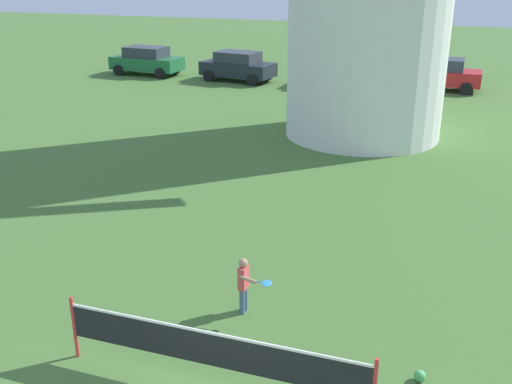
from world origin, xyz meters
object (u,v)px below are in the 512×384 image
player_far (245,282)px  stray_ball (420,376)px  tennis_net (212,350)px  parked_car_red (439,74)px  parked_car_silver (344,72)px  parked_car_green (147,60)px  parked_car_black (238,66)px

player_far → stray_ball: bearing=-16.5°
tennis_net → parked_car_red: parked_car_red is taller
stray_ball → parked_car_silver: 22.98m
parked_car_green → parked_car_black: bearing=-1.3°
tennis_net → stray_ball: tennis_net is taller
stray_ball → parked_car_green: parked_car_green is taller
tennis_net → parked_car_silver: 23.60m
parked_car_black → player_far: bearing=-69.1°
player_far → parked_car_silver: (-2.42, 21.33, 0.19)m
parked_car_green → parked_car_red: 15.90m
player_far → parked_car_red: bearing=84.4°
player_far → parked_car_red: (2.19, 22.30, 0.19)m
tennis_net → stray_ball: (2.94, 1.17, -0.59)m
player_far → parked_car_green: (-13.68, 21.39, 0.19)m
stray_ball → tennis_net: bearing=-158.2°
player_far → parked_car_red: size_ratio=0.27×
parked_car_black → parked_car_silver: 5.71m
stray_ball → parked_car_black: bearing=117.0°
tennis_net → parked_car_red: (1.94, 24.42, 0.13)m
tennis_net → parked_car_silver: (-2.67, 23.45, 0.13)m
parked_car_red → parked_car_silver: bearing=-168.1°
tennis_net → player_far: bearing=96.8°
tennis_net → parked_car_black: size_ratio=1.16×
tennis_net → parked_car_red: 24.50m
tennis_net → parked_car_green: bearing=120.7°
parked_car_green → parked_car_black: size_ratio=0.99×
tennis_net → parked_car_green: (-13.94, 23.51, 0.13)m
player_far → parked_car_red: parked_car_red is taller
tennis_net → parked_car_black: parked_car_black is taller
player_far → tennis_net: bearing=-83.2°
parked_car_black → parked_car_red: same height
player_far → parked_car_black: size_ratio=0.26×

